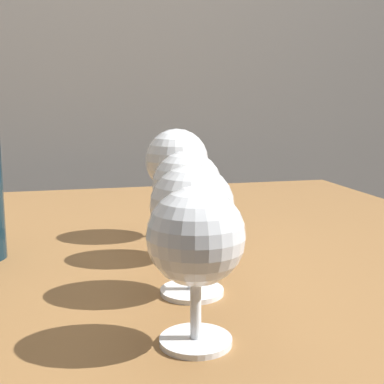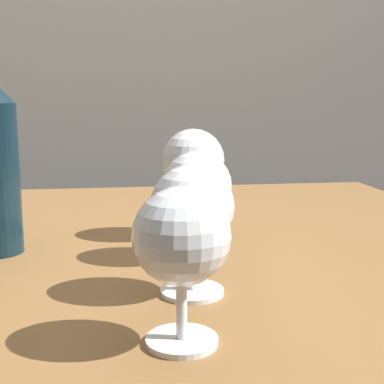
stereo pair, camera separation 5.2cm
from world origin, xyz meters
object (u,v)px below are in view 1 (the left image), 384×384
Objects in this scene: wine_glass_pinot at (177,162)px; wine_glass_chardonnay at (187,187)px; wine_glass_cabernet at (196,241)px; wine_glass_amber at (192,209)px.

wine_glass_chardonnay is at bearing -95.48° from wine_glass_pinot.
wine_glass_cabernet is 0.84× the size of wine_glass_pinot.
wine_glass_amber is at bearing 77.87° from wine_glass_cabernet.
wine_glass_pinot is (0.01, 0.11, 0.02)m from wine_glass_chardonnay.
wine_glass_amber reaches higher than wine_glass_cabernet.
wine_glass_amber is 0.86× the size of wine_glass_pinot.
wine_glass_pinot reaches higher than wine_glass_chardonnay.
wine_glass_cabernet is 0.97× the size of wine_glass_amber.
wine_glass_cabernet is 0.96× the size of wine_glass_chardonnay.
wine_glass_amber is 0.12m from wine_glass_chardonnay.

